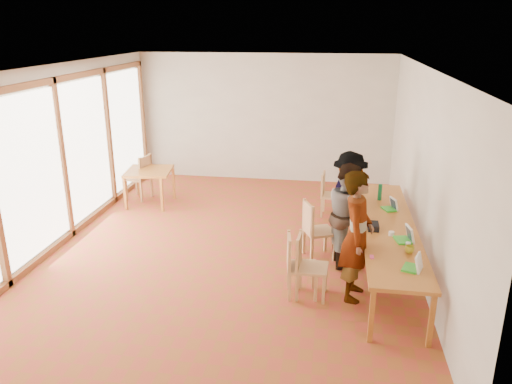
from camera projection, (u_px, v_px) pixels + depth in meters
The scene contains 25 objects.
ground at pixel (232, 246), 8.55m from camera, with size 8.00×8.00×0.00m, color #A94029.
wall_back at pixel (265, 118), 11.82m from camera, with size 6.00×0.10×3.00m, color beige.
wall_front at pixel (139, 281), 4.32m from camera, with size 6.00×0.10×3.00m, color beige.
wall_right at pixel (423, 170), 7.64m from camera, with size 0.10×8.00×3.00m, color beige.
window_wall at pixel (61, 155), 8.50m from camera, with size 0.10×8.00×3.00m, color white.
ceiling at pixel (229, 65), 7.58m from camera, with size 6.00×8.00×0.04m, color white.
communal_table at pixel (388, 227), 7.54m from camera, with size 0.80×4.00×0.75m.
side_table at pixel (149, 174), 10.35m from camera, with size 0.90×0.90×0.75m.
chair_near at pixel (296, 259), 6.86m from camera, with size 0.47×0.47×0.48m.
chair_mid at pixel (305, 259), 6.84m from camera, with size 0.45×0.45×0.48m.
chair_far at pixel (314, 224), 7.95m from camera, with size 0.58×0.58×0.51m.
chair_empty at pixel (327, 190), 9.80m from camera, with size 0.44×0.44×0.46m.
chair_spare at pixel (142, 173), 10.70m from camera, with size 0.55×0.55×0.52m.
person_near at pixel (357, 236), 6.71m from camera, with size 0.66×0.44×1.82m, color gray.
person_mid at pixel (348, 214), 7.73m from camera, with size 0.79×0.62×1.63m, color gray.
person_far at pixel (349, 198), 8.46m from camera, with size 1.05×0.60×1.62m, color gray.
laptop_near at pixel (415, 265), 6.11m from camera, with size 0.29×0.30×0.21m.
laptop_mid at pixel (406, 237), 6.92m from camera, with size 0.28×0.30×0.22m.
laptop_far at pixel (391, 206), 8.10m from camera, with size 0.28×0.29×0.20m.
yellow_mug at pixel (409, 249), 6.57m from camera, with size 0.12×0.12×0.10m, color gold.
green_bottle at pixel (380, 192), 8.52m from camera, with size 0.07×0.07×0.28m, color #137640.
clear_glass at pixel (408, 246), 6.69m from camera, with size 0.07×0.07×0.09m, color silver.
condiment_cup at pixel (391, 234), 7.11m from camera, with size 0.08×0.08×0.06m, color white.
pink_phone at pixel (372, 257), 6.45m from camera, with size 0.05×0.10×0.01m, color #EC418A.
black_pouch at pixel (373, 226), 7.33m from camera, with size 0.16×0.26×0.09m, color black.
Camera 1 is at (1.59, -7.65, 3.61)m, focal length 35.00 mm.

